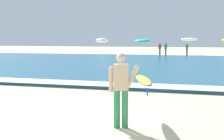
{
  "coord_description": "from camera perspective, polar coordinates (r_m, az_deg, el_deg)",
  "views": [
    {
      "loc": [
        3.97,
        -7.72,
        2.05
      ],
      "look_at": [
        0.84,
        2.23,
        1.1
      ],
      "focal_mm": 54.77,
      "sensor_mm": 36.0,
      "label": 1
    }
  ],
  "objects": [
    {
      "name": "beach_umbrella_0",
      "position": [
        47.52,
        -1.67,
        4.95
      ],
      "size": [
        1.8,
        1.82,
        2.2
      ],
      "color": "beige",
      "rests_on": "ground"
    },
    {
      "name": "surfer_with_board",
      "position": [
        7.82,
        3.37,
        -2.26
      ],
      "size": [
        1.31,
        2.81,
        1.73
      ],
      "color": "#338E56",
      "rests_on": "ground"
    },
    {
      "name": "beachgoer_near_row_right",
      "position": [
        43.03,
        8.95,
        3.52
      ],
      "size": [
        0.32,
        0.2,
        1.58
      ],
      "color": "#383842",
      "rests_on": "ground"
    },
    {
      "name": "surf_foam",
      "position": [
        14.34,
        1.22,
        -2.44
      ],
      "size": [
        120.0,
        1.48,
        0.01
      ],
      "primitive_type": "cube",
      "color": "white",
      "rests_on": "sea"
    },
    {
      "name": "sea",
      "position": [
        27.41,
        9.07,
        0.98
      ],
      "size": [
        120.0,
        28.0,
        0.14
      ],
      "primitive_type": "cube",
      "color": "#1E6084",
      "rests_on": "ground"
    },
    {
      "name": "beachgoer_near_row_mid",
      "position": [
        42.89,
        7.99,
        3.52
      ],
      "size": [
        0.32,
        0.2,
        1.58
      ],
      "color": "#383842",
      "rests_on": "ground"
    },
    {
      "name": "ground_plane",
      "position": [
        8.92,
        -9.59,
        -8.15
      ],
      "size": [
        160.0,
        160.0,
        0.0
      ],
      "primitive_type": "plane",
      "color": "beige"
    },
    {
      "name": "beach_umbrella_1",
      "position": [
        45.97,
        5.11,
        4.91
      ],
      "size": [
        2.09,
        2.12,
        2.15
      ],
      "color": "beige",
      "rests_on": "ground"
    },
    {
      "name": "beachgoer_near_row_left",
      "position": [
        43.08,
        12.4,
        3.46
      ],
      "size": [
        0.32,
        0.2,
        1.58
      ],
      "color": "#383842",
      "rests_on": "ground"
    },
    {
      "name": "beach_umbrella_2",
      "position": [
        45.17,
        12.76,
        5.03
      ],
      "size": [
        2.18,
        2.19,
        2.24
      ],
      "color": "beige",
      "rests_on": "ground"
    }
  ]
}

